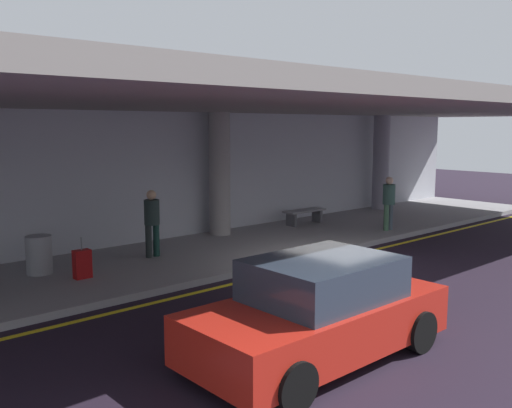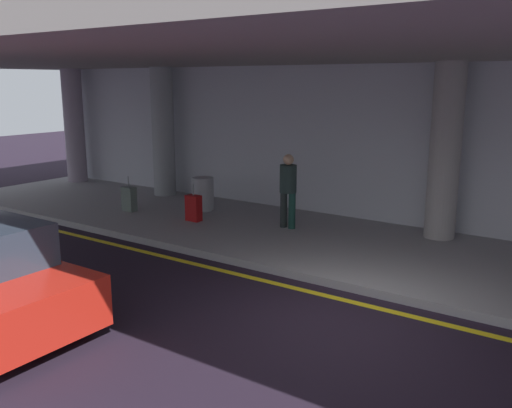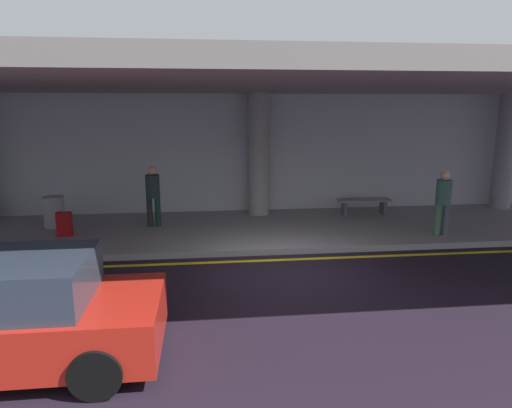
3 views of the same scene
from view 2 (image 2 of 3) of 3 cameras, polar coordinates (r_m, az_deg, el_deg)
name	(u,v)px [view 2 (image 2 of 3)]	position (r m, az deg, el deg)	size (l,w,h in m)	color
ground_plane	(343,318)	(8.35, 8.95, -11.62)	(60.00, 60.00, 0.00)	black
sidewalk	(414,259)	(11.03, 16.04, -5.48)	(26.00, 4.20, 0.15)	gray
lane_stripe_yellow	(361,304)	(8.89, 10.79, -10.13)	(26.00, 0.14, 0.01)	yellow
support_column_far_left	(74,126)	(19.17, -18.29, 7.67)	(0.64, 0.64, 3.65)	gray
support_column_left_mid	(163,132)	(16.18, -9.58, 7.34)	(0.64, 0.64, 3.65)	gray
support_column_center	(445,152)	(12.09, 18.97, 5.11)	(0.64, 0.64, 3.65)	gray
ceiling_overhang	(418,48)	(10.06, 16.45, 15.20)	(28.00, 13.20, 0.30)	gray
terminal_back_wall	(454,152)	(12.77, 19.82, 5.07)	(26.00, 0.30, 3.80)	#B0B3BD
traveler_with_luggage	(288,186)	(12.34, 3.34, 1.86)	(0.38, 0.38, 1.68)	black
suitcase_upright_primary	(194,208)	(13.17, -6.47, -0.41)	(0.36, 0.22, 0.90)	maroon
suitcase_upright_secondary	(129,199)	(14.46, -12.99, 0.51)	(0.36, 0.22, 0.90)	#55635A
trash_bin_steel	(203,194)	(14.23, -5.52, 1.05)	(0.56, 0.56, 0.85)	gray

